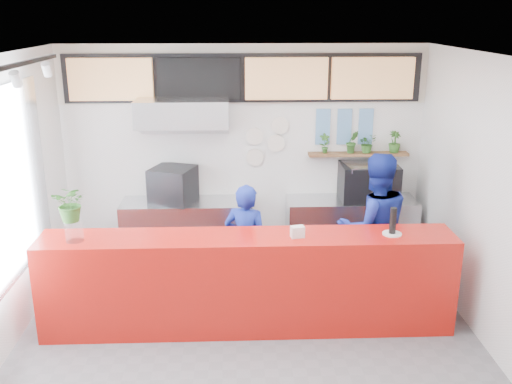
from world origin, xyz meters
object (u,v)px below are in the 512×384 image
(espresso_machine, at_px, (369,182))
(staff_right, at_px, (374,228))
(staff_center, at_px, (246,244))
(service_counter, at_px, (248,282))
(panini_oven, at_px, (173,185))
(pepper_mill, at_px, (393,221))

(espresso_machine, xyz_separation_m, staff_right, (-0.19, -1.18, -0.23))
(staff_center, bearing_deg, service_counter, 109.05)
(service_counter, distance_m, panini_oven, 2.13)
(pepper_mill, bearing_deg, staff_center, 157.67)
(staff_right, relative_size, pepper_mill, 6.41)
(panini_oven, xyz_separation_m, espresso_machine, (2.70, 0.00, 0.01))
(panini_oven, distance_m, staff_right, 2.77)
(service_counter, distance_m, pepper_mill, 1.71)
(espresso_machine, distance_m, pepper_mill, 1.83)
(service_counter, height_order, staff_center, staff_center)
(service_counter, height_order, panini_oven, panini_oven)
(panini_oven, distance_m, staff_center, 1.57)
(panini_oven, distance_m, pepper_mill, 3.12)
(staff_right, bearing_deg, espresso_machine, -105.24)
(panini_oven, height_order, staff_right, staff_right)
(staff_center, relative_size, pepper_mill, 5.16)
(staff_center, distance_m, staff_right, 1.54)
(espresso_machine, bearing_deg, staff_center, -145.28)
(pepper_mill, bearing_deg, staff_right, 93.04)
(service_counter, height_order, pepper_mill, pepper_mill)
(espresso_machine, height_order, staff_center, staff_center)
(staff_right, height_order, pepper_mill, staff_right)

